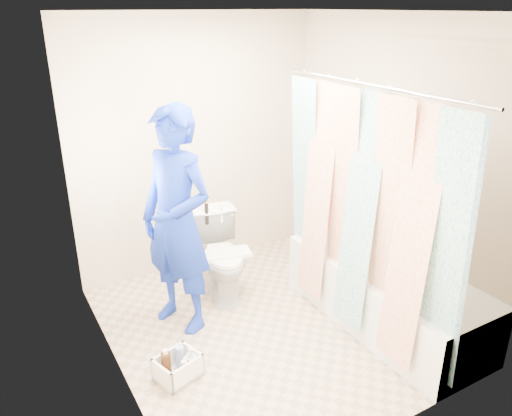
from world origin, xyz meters
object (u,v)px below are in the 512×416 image
bathtub (385,293)px  plumber (177,222)px  toilet (222,255)px  cleaning_caddy (179,367)px

bathtub → plumber: 1.77m
toilet → plumber: (-0.50, -0.26, 0.53)m
toilet → bathtub: bearing=-37.7°
bathtub → cleaning_caddy: bearing=172.9°
bathtub → toilet: size_ratio=2.38×
cleaning_caddy → bathtub: bearing=-24.0°
bathtub → plumber: size_ratio=0.97×
plumber → cleaning_caddy: bearing=-49.9°
toilet → cleaning_caddy: 1.21m
plumber → toilet: bearing=92.8°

